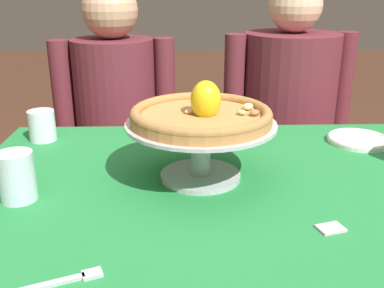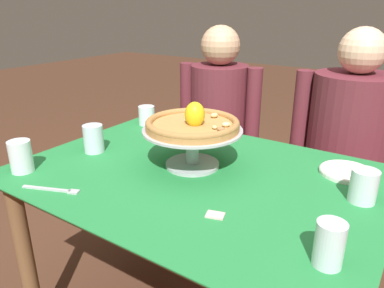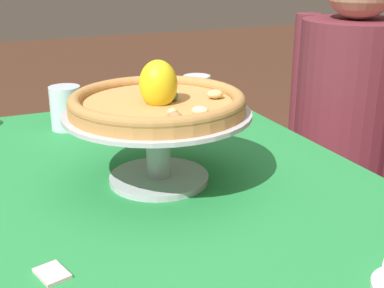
{
  "view_description": "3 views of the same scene",
  "coord_description": "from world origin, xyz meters",
  "px_view_note": "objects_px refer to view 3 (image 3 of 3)",
  "views": [
    {
      "loc": [
        -0.09,
        -0.94,
        1.17
      ],
      "look_at": [
        -0.06,
        0.07,
        0.8
      ],
      "focal_mm": 41.54,
      "sensor_mm": 36.0,
      "label": 1
    },
    {
      "loc": [
        0.62,
        -0.96,
        1.26
      ],
      "look_at": [
        -0.09,
        0.11,
        0.78
      ],
      "focal_mm": 34.16,
      "sensor_mm": 36.0,
      "label": 2
    },
    {
      "loc": [
        0.82,
        -0.27,
        1.13
      ],
      "look_at": [
        -0.01,
        0.09,
        0.8
      ],
      "focal_mm": 48.21,
      "sensor_mm": 36.0,
      "label": 3
    }
  ],
  "objects_px": {
    "water_glass_side_left": "(66,110)",
    "sugar_packet": "(52,273)",
    "pizza": "(158,101)",
    "pizza_stand": "(158,136)",
    "water_glass_back_left": "(197,93)",
    "diner_left": "(343,157)"
  },
  "relations": [
    {
      "from": "water_glass_side_left",
      "to": "sugar_packet",
      "type": "height_order",
      "value": "water_glass_side_left"
    },
    {
      "from": "pizza",
      "to": "sugar_packet",
      "type": "bearing_deg",
      "value": -45.89
    },
    {
      "from": "pizza_stand",
      "to": "pizza",
      "type": "bearing_deg",
      "value": 11.11
    },
    {
      "from": "water_glass_back_left",
      "to": "diner_left",
      "type": "xyz_separation_m",
      "value": [
        0.16,
        0.43,
        -0.21
      ]
    },
    {
      "from": "pizza",
      "to": "diner_left",
      "type": "bearing_deg",
      "value": 112.91
    },
    {
      "from": "pizza",
      "to": "water_glass_side_left",
      "type": "relative_size",
      "value": 3.0
    },
    {
      "from": "pizza",
      "to": "pizza_stand",
      "type": "bearing_deg",
      "value": -168.89
    },
    {
      "from": "water_glass_side_left",
      "to": "diner_left",
      "type": "relative_size",
      "value": 0.09
    },
    {
      "from": "pizza",
      "to": "diner_left",
      "type": "height_order",
      "value": "diner_left"
    },
    {
      "from": "water_glass_side_left",
      "to": "sugar_packet",
      "type": "distance_m",
      "value": 0.65
    },
    {
      "from": "pizza",
      "to": "diner_left",
      "type": "relative_size",
      "value": 0.28
    },
    {
      "from": "diner_left",
      "to": "pizza",
      "type": "bearing_deg",
      "value": -67.09
    },
    {
      "from": "sugar_packet",
      "to": "diner_left",
      "type": "height_order",
      "value": "diner_left"
    },
    {
      "from": "pizza",
      "to": "water_glass_back_left",
      "type": "xyz_separation_m",
      "value": [
        -0.46,
        0.28,
        -0.12
      ]
    },
    {
      "from": "pizza_stand",
      "to": "water_glass_side_left",
      "type": "xyz_separation_m",
      "value": [
        -0.4,
        -0.1,
        -0.04
      ]
    },
    {
      "from": "water_glass_side_left",
      "to": "water_glass_back_left",
      "type": "bearing_deg",
      "value": 98.45
    },
    {
      "from": "water_glass_back_left",
      "to": "diner_left",
      "type": "bearing_deg",
      "value": 69.72
    },
    {
      "from": "sugar_packet",
      "to": "water_glass_back_left",
      "type": "bearing_deg",
      "value": 142.7
    },
    {
      "from": "pizza",
      "to": "water_glass_back_left",
      "type": "height_order",
      "value": "pizza"
    },
    {
      "from": "pizza",
      "to": "water_glass_back_left",
      "type": "relative_size",
      "value": 3.61
    },
    {
      "from": "water_glass_back_left",
      "to": "pizza_stand",
      "type": "bearing_deg",
      "value": -32.0
    },
    {
      "from": "sugar_packet",
      "to": "water_glass_side_left",
      "type": "bearing_deg",
      "value": 167.32
    }
  ]
}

